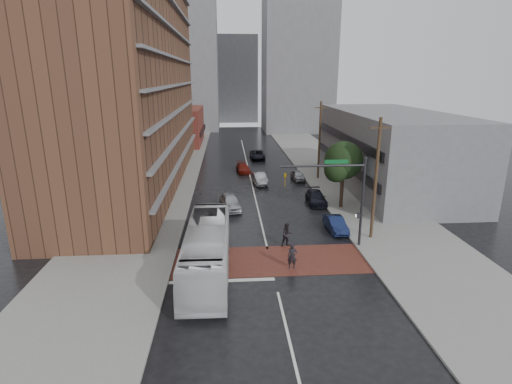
{
  "coord_description": "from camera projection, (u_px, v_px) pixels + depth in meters",
  "views": [
    {
      "loc": [
        -2.96,
        -26.06,
        13.04
      ],
      "look_at": [
        -0.61,
        6.54,
        3.5
      ],
      "focal_mm": 28.0,
      "sensor_mm": 36.0,
      "label": 1
    }
  ],
  "objects": [
    {
      "name": "signal_mast",
      "position": [
        345.0,
        190.0,
        30.28
      ],
      "size": [
        6.5,
        0.3,
        7.2
      ],
      "color": "#2D2D33",
      "rests_on": "ground"
    },
    {
      "name": "suv_travel",
      "position": [
        257.0,
        155.0,
        64.91
      ],
      "size": [
        2.36,
        4.97,
        1.37
      ],
      "primitive_type": "imported",
      "rotation": [
        0.0,
        0.0,
        0.02
      ],
      "color": "black",
      "rests_on": "ground"
    },
    {
      "name": "street_tree",
      "position": [
        344.0,
        163.0,
        39.59
      ],
      "size": [
        4.2,
        4.1,
        6.9
      ],
      "color": "#332319",
      "rests_on": "ground"
    },
    {
      "name": "car_parked_far",
      "position": [
        298.0,
        175.0,
        51.7
      ],
      "size": [
        1.66,
        3.69,
        1.23
      ],
      "primitive_type": "imported",
      "rotation": [
        0.0,
        0.0,
        0.06
      ],
      "color": "#96969D",
      "rests_on": "ground"
    },
    {
      "name": "storefront_west",
      "position": [
        181.0,
        126.0,
        78.7
      ],
      "size": [
        8.0,
        16.0,
        7.0
      ],
      "primitive_type": "cube",
      "color": "brown",
      "rests_on": "ground"
    },
    {
      "name": "car_travel_c",
      "position": [
        243.0,
        168.0,
        55.96
      ],
      "size": [
        2.09,
        4.3,
        1.21
      ],
      "primitive_type": "imported",
      "rotation": [
        0.0,
        0.0,
        0.1
      ],
      "color": "maroon",
      "rests_on": "ground"
    },
    {
      "name": "building_east",
      "position": [
        390.0,
        150.0,
        47.84
      ],
      "size": [
        11.0,
        26.0,
        9.0
      ],
      "primitive_type": "cube",
      "color": "gray",
      "rests_on": "ground"
    },
    {
      "name": "car_travel_b",
      "position": [
        260.0,
        179.0,
        49.85
      ],
      "size": [
        1.95,
        4.33,
        1.38
      ],
      "primitive_type": "imported",
      "rotation": [
        0.0,
        0.0,
        0.12
      ],
      "color": "#ABAEB3",
      "rests_on": "ground"
    },
    {
      "name": "sidewalk_west",
      "position": [
        162.0,
        179.0,
        51.93
      ],
      "size": [
        9.0,
        90.0,
        0.15
      ],
      "primitive_type": "cube",
      "color": "gray",
      "rests_on": "ground"
    },
    {
      "name": "distant_tower_west",
      "position": [
        181.0,
        63.0,
        98.03
      ],
      "size": [
        18.0,
        16.0,
        32.0
      ],
      "primitive_type": "cube",
      "color": "gray",
      "rests_on": "ground"
    },
    {
      "name": "distant_tower_east",
      "position": [
        298.0,
        54.0,
        93.66
      ],
      "size": [
        16.0,
        14.0,
        36.0
      ],
      "primitive_type": "cube",
      "color": "gray",
      "rests_on": "ground"
    },
    {
      "name": "sidewalk_east",
      "position": [
        336.0,
        176.0,
        53.52
      ],
      "size": [
        9.0,
        90.0,
        0.15
      ],
      "primitive_type": "cube",
      "color": "gray",
      "rests_on": "ground"
    },
    {
      "name": "utility_pole_far",
      "position": [
        319.0,
        140.0,
        50.95
      ],
      "size": [
        1.6,
        0.26,
        10.0
      ],
      "color": "#473321",
      "rests_on": "ground"
    },
    {
      "name": "ground",
      "position": [
        271.0,
        264.0,
        28.81
      ],
      "size": [
        160.0,
        160.0,
        0.0
      ],
      "primitive_type": "plane",
      "color": "black",
      "rests_on": "ground"
    },
    {
      "name": "car_parked_near",
      "position": [
        336.0,
        224.0,
        34.7
      ],
      "size": [
        1.51,
        3.89,
        1.26
      ],
      "primitive_type": "imported",
      "rotation": [
        0.0,
        0.0,
        0.05
      ],
      "color": "#141F48",
      "rests_on": "ground"
    },
    {
      "name": "transit_bus",
      "position": [
        207.0,
        250.0,
        27.07
      ],
      "size": [
        3.05,
        12.21,
        3.39
      ],
      "primitive_type": "imported",
      "rotation": [
        0.0,
        0.0,
        -0.02
      ],
      "color": "silver",
      "rests_on": "ground"
    },
    {
      "name": "car_travel_a",
      "position": [
        230.0,
        202.0,
        40.31
      ],
      "size": [
        2.46,
        4.74,
        1.54
      ],
      "primitive_type": "imported",
      "rotation": [
        0.0,
        0.0,
        0.15
      ],
      "color": "#B5B9BE",
      "rests_on": "ground"
    },
    {
      "name": "pedestrian_a",
      "position": [
        292.0,
        256.0,
        27.85
      ],
      "size": [
        0.72,
        0.51,
        1.85
      ],
      "primitive_type": "imported",
      "rotation": [
        0.0,
        0.0,
        -0.1
      ],
      "color": "black",
      "rests_on": "ground"
    },
    {
      "name": "pedestrian_b",
      "position": [
        287.0,
        235.0,
        31.52
      ],
      "size": [
        1.08,
        0.94,
        1.91
      ],
      "primitive_type": "imported",
      "rotation": [
        0.0,
        0.0,
        0.26
      ],
      "color": "black",
      "rests_on": "ground"
    },
    {
      "name": "car_parked_mid",
      "position": [
        316.0,
        198.0,
        42.19
      ],
      "size": [
        1.96,
        4.53,
        1.3
      ],
      "primitive_type": "imported",
      "rotation": [
        0.0,
        0.0,
        -0.03
      ],
      "color": "black",
      "rests_on": "ground"
    },
    {
      "name": "distant_tower_center",
      "position": [
        236.0,
        79.0,
        116.4
      ],
      "size": [
        12.0,
        10.0,
        24.0
      ],
      "primitive_type": "cube",
      "color": "gray",
      "rests_on": "ground"
    },
    {
      "name": "apartment_block",
      "position": [
        132.0,
        67.0,
        46.89
      ],
      "size": [
        10.0,
        44.0,
        28.0
      ],
      "primitive_type": "cube",
      "color": "brown",
      "rests_on": "ground"
    },
    {
      "name": "utility_pole_near",
      "position": [
        376.0,
        179.0,
        31.81
      ],
      "size": [
        1.6,
        0.26,
        10.0
      ],
      "color": "#473321",
      "rests_on": "ground"
    },
    {
      "name": "crosswalk",
      "position": [
        270.0,
        260.0,
        29.28
      ],
      "size": [
        14.0,
        5.0,
        0.02
      ],
      "primitive_type": "cube",
      "color": "brown",
      "rests_on": "ground"
    }
  ]
}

